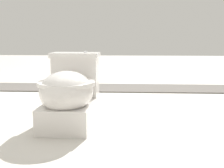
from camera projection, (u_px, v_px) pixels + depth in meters
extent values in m
plane|color=beige|center=(92.00, 115.00, 2.51)|extent=(14.00, 14.00, 0.00)
cube|color=#605B56|center=(146.00, 88.00, 3.73)|extent=(0.56, 8.00, 0.01)
cube|color=white|center=(70.00, 113.00, 2.23)|extent=(0.61, 0.36, 0.17)
ellipsoid|color=white|center=(66.00, 92.00, 2.11)|extent=(0.45, 0.38, 0.28)
cylinder|color=white|center=(66.00, 83.00, 2.10)|extent=(0.40, 0.40, 0.03)
cube|color=white|center=(76.00, 77.00, 2.40)|extent=(0.19, 0.35, 0.30)
cube|color=white|center=(75.00, 55.00, 2.38)|extent=(0.22, 0.37, 0.04)
cylinder|color=silver|center=(86.00, 52.00, 2.37)|extent=(0.02, 0.02, 0.01)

